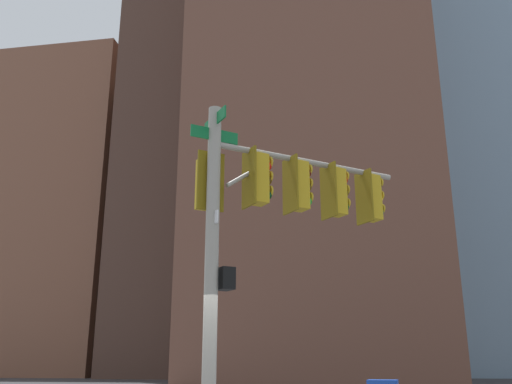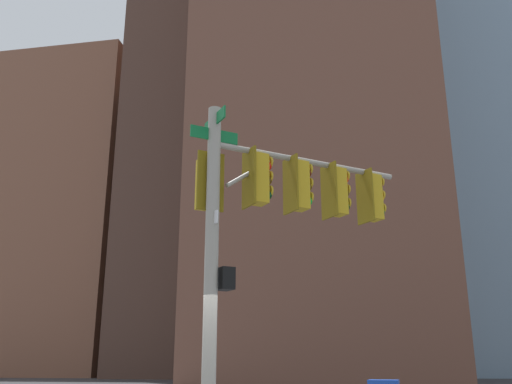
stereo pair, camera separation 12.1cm
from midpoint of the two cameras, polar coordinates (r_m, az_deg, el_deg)
The scene contains 5 objects.
signal_pole_assembly at distance 10.91m, azimuth 1.41°, elevation -1.62°, with size 3.07×3.91×6.09m.
building_brick_nearside at distance 47.50m, azimuth 5.66°, elevation 13.98°, with size 18.33×16.26×51.42m, color brown.
building_brick_midblock at distance 56.74m, azimuth -3.24°, elevation 4.04°, with size 17.26×16.93×43.27m, color #4C3328.
building_glass_tower at distance 72.46m, azimuth 17.37°, elevation 13.60°, with size 24.17×26.76×74.45m, color #7A99B2.
building_brick_farside at distance 63.95m, azimuth -19.22°, elevation -2.79°, with size 18.59×17.15×31.88m, color brown.
Camera 1 is at (-9.60, -2.35, 1.40)m, focal length 39.04 mm.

